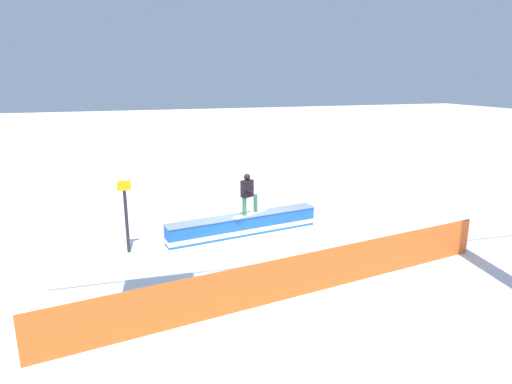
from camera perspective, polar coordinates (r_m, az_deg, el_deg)
ground_plane at (r=15.25m, az=-1.60°, el=-5.43°), size 120.00×120.00×0.00m
grind_box at (r=15.15m, az=-1.61°, el=-4.31°), size 5.41×1.43×0.70m
snowboarder at (r=14.85m, az=-1.05°, el=-0.08°), size 1.44×0.98×1.42m
safety_fence at (r=11.03m, az=5.43°, el=-10.65°), size 11.99×1.97×1.07m
trail_marker at (r=13.91m, az=-16.32°, el=-2.83°), size 0.40×0.10×2.25m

